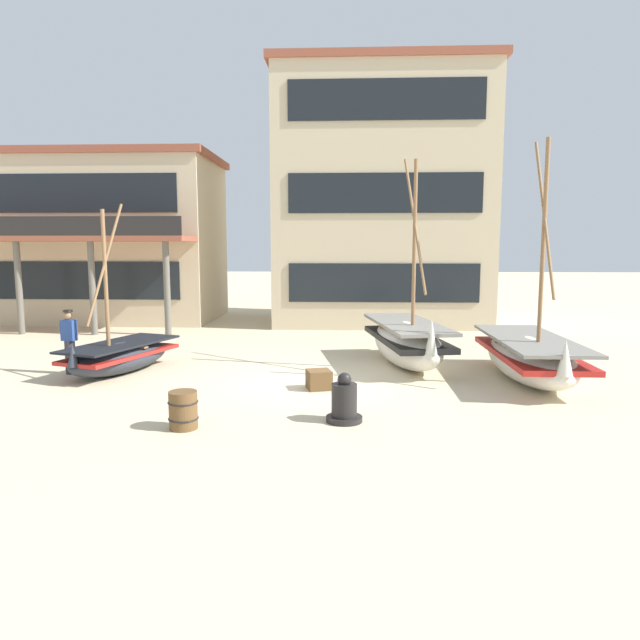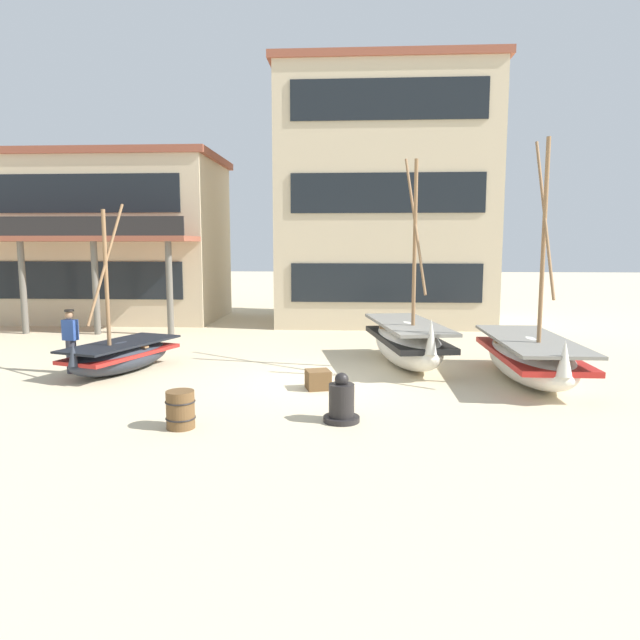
# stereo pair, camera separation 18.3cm
# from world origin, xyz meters

# --- Properties ---
(ground_plane) EXTENTS (120.00, 120.00, 0.00)m
(ground_plane) POSITION_xyz_m (0.00, 0.00, 0.00)
(ground_plane) COLOR beige
(fishing_boat_near_left) EXTENTS (2.39, 3.67, 4.42)m
(fishing_boat_near_left) POSITION_xyz_m (-5.28, 0.73, 0.46)
(fishing_boat_near_left) COLOR #2D333D
(fishing_boat_near_left) RESTS_ON ground
(fishing_boat_centre_large) EXTENTS (2.27, 4.68, 5.72)m
(fishing_boat_centre_large) POSITION_xyz_m (2.38, 1.95, 0.69)
(fishing_boat_centre_large) COLOR silver
(fishing_boat_centre_large) RESTS_ON ground
(fishing_boat_far_right) EXTENTS (1.73, 4.88, 5.83)m
(fishing_boat_far_right) POSITION_xyz_m (5.25, 0.30, 0.61)
(fishing_boat_far_right) COLOR silver
(fishing_boat_far_right) RESTS_ON ground
(fisherman_by_hull) EXTENTS (0.40, 0.29, 1.68)m
(fisherman_by_hull) POSITION_xyz_m (-6.53, 0.52, 0.83)
(fisherman_by_hull) COLOR #33333D
(fisherman_by_hull) RESTS_ON ground
(capstan_winch) EXTENTS (0.70, 0.70, 0.95)m
(capstan_winch) POSITION_xyz_m (0.66, -3.27, 0.37)
(capstan_winch) COLOR black
(capstan_winch) RESTS_ON ground
(wooden_barrel) EXTENTS (0.56, 0.56, 0.70)m
(wooden_barrel) POSITION_xyz_m (-2.28, -3.85, 0.35)
(wooden_barrel) COLOR brown
(wooden_barrel) RESTS_ON ground
(cargo_crate) EXTENTS (0.67, 0.67, 0.45)m
(cargo_crate) POSITION_xyz_m (0.06, -0.80, 0.22)
(cargo_crate) COLOR brown
(cargo_crate) RESTS_ON ground
(harbor_building_main) EXTENTS (9.20, 5.94, 10.63)m
(harbor_building_main) POSITION_xyz_m (2.13, 11.43, 5.33)
(harbor_building_main) COLOR beige
(harbor_building_main) RESTS_ON ground
(harbor_building_annex) EXTENTS (10.28, 7.96, 7.30)m
(harbor_building_annex) POSITION_xyz_m (-10.22, 11.75, 3.66)
(harbor_building_annex) COLOR beige
(harbor_building_annex) RESTS_ON ground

